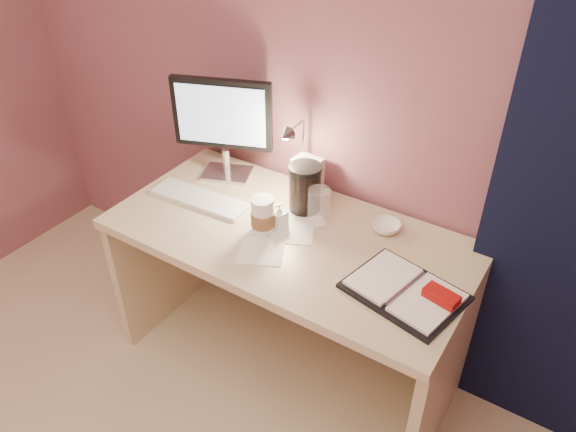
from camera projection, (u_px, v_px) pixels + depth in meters
The scene contains 14 objects.
desk at pixel (299, 267), 2.32m from camera, with size 1.40×0.70×0.73m.
monitor at pixel (223, 120), 2.33m from camera, with size 0.40×0.21×0.45m.
keyboard at pixel (200, 199), 2.32m from camera, with size 0.43×0.13×0.02m, color white.
planner at pixel (407, 291), 1.86m from camera, with size 0.41×0.34×0.06m.
paper_a at pixel (261, 251), 2.05m from camera, with size 0.16×0.16×0.00m, color white.
paper_b at pixel (302, 218), 2.22m from camera, with size 0.15×0.15×0.00m, color white.
paper_c at pixel (293, 231), 2.15m from camera, with size 0.16×0.16×0.00m, color white.
coffee_cup at pixel (263, 216), 2.11m from camera, with size 0.09×0.09×0.15m.
clear_cup at pixel (319, 207), 2.15m from camera, with size 0.09×0.09×0.15m, color white.
bowl at pixel (386, 227), 2.15m from camera, with size 0.11×0.11×0.04m, color white.
lotion_bottle at pixel (279, 216), 2.13m from camera, with size 0.05×0.05×0.11m, color white.
dark_jar at pixel (305, 190), 2.22m from camera, with size 0.13×0.13×0.18m, color black.
product_box at pixel (307, 177), 2.32m from camera, with size 0.11×0.09×0.17m, color silver.
desk_lamp at pixel (292, 152), 2.24m from camera, with size 0.08×0.20×0.33m.
Camera 1 is at (0.92, -0.06, 2.03)m, focal length 35.00 mm.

